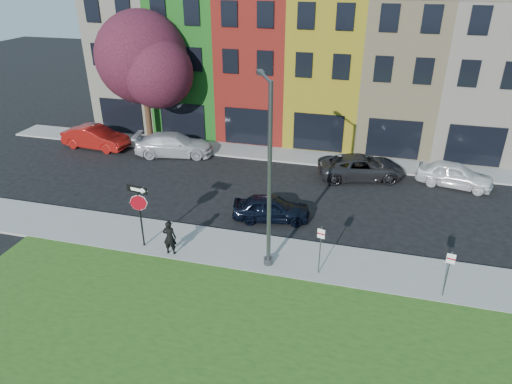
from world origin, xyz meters
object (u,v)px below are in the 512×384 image
(man, at_px, (170,237))
(street_lamp, at_px, (268,178))
(stop_sign, at_px, (139,204))
(sedan_near, at_px, (271,208))

(man, height_order, street_lamp, street_lamp)
(stop_sign, distance_m, sedan_near, 6.76)
(man, distance_m, street_lamp, 5.44)
(street_lamp, bearing_deg, sedan_near, 75.95)
(sedan_near, bearing_deg, street_lamp, -179.66)
(sedan_near, height_order, street_lamp, street_lamp)
(man, bearing_deg, sedan_near, -135.37)
(man, height_order, sedan_near, man)
(man, bearing_deg, stop_sign, -15.14)
(sedan_near, distance_m, street_lamp, 5.22)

